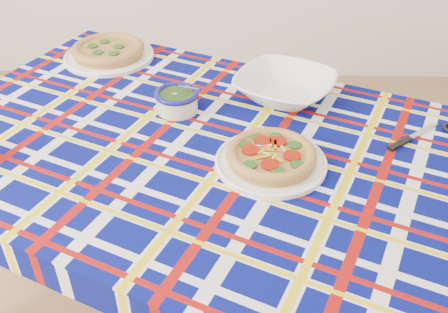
# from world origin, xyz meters

# --- Properties ---
(dining_table) EXTENTS (1.76, 1.47, 0.70)m
(dining_table) POSITION_xyz_m (0.36, 0.17, 0.64)
(dining_table) COLOR brown
(dining_table) RESTS_ON floor
(tablecloth) EXTENTS (1.80, 1.51, 0.10)m
(tablecloth) POSITION_xyz_m (0.36, 0.17, 0.66)
(tablecloth) COLOR #050A59
(tablecloth) RESTS_ON dining_table
(main_focaccia_plate) EXTENTS (0.36, 0.36, 0.05)m
(main_focaccia_plate) POSITION_xyz_m (0.51, 0.10, 0.74)
(main_focaccia_plate) COLOR #A67A3B
(main_focaccia_plate) RESTS_ON tablecloth
(pesto_bowl) EXTENTS (0.15, 0.15, 0.07)m
(pesto_bowl) POSITION_xyz_m (0.26, 0.34, 0.75)
(pesto_bowl) COLOR black
(pesto_bowl) RESTS_ON tablecloth
(serving_bowl) EXTENTS (0.38, 0.38, 0.07)m
(serving_bowl) POSITION_xyz_m (0.57, 0.43, 0.74)
(serving_bowl) COLOR white
(serving_bowl) RESTS_ON tablecloth
(second_focaccia_plate) EXTENTS (0.42, 0.42, 0.06)m
(second_focaccia_plate) POSITION_xyz_m (-0.00, 0.68, 0.74)
(second_focaccia_plate) COLOR #A67A3B
(second_focaccia_plate) RESTS_ON tablecloth
(table_knife) EXTENTS (0.17, 0.15, 0.01)m
(table_knife) POSITION_xyz_m (0.91, 0.25, 0.71)
(table_knife) COLOR silver
(table_knife) RESTS_ON tablecloth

